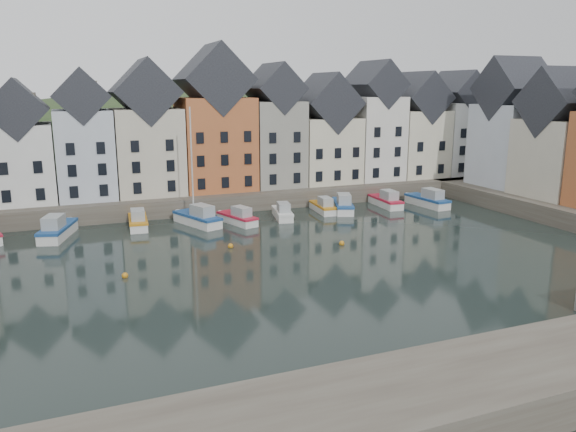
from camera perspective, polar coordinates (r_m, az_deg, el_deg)
ground at (r=46.37m, az=1.71°, el=-5.27°), size 260.00×260.00×0.00m
far_quay at (r=73.77m, az=-7.66°, el=2.27°), size 90.00×16.00×2.00m
hillside at (r=103.18m, az=-10.96°, el=-5.66°), size 153.60×70.40×64.00m
far_terrace at (r=71.69m, az=-4.94°, el=8.39°), size 72.37×8.16×17.78m
right_terrace at (r=72.53m, az=26.19°, el=7.21°), size 8.30×24.25×16.36m
mooring_buoys at (r=49.79m, az=-5.00°, el=-3.85°), size 20.50×5.50×0.50m
boat_b at (r=59.74m, az=-22.40°, el=-1.33°), size 4.04×7.15×2.62m
boat_c at (r=61.34m, az=-15.00°, el=-0.52°), size 2.38×6.12×2.30m
boat_d at (r=61.03m, az=-9.10°, el=-0.17°), size 4.30×6.98×12.76m
boat_e at (r=61.21m, az=-5.09°, el=-0.19°), size 3.39×5.92×2.17m
boat_f at (r=63.46m, az=-0.55°, el=0.31°), size 2.82×5.73×2.11m
boat_g at (r=66.77m, az=3.62°, el=0.92°), size 2.24×5.62×2.10m
boat_h at (r=67.35m, az=5.62°, el=1.08°), size 4.18×6.72×2.47m
boat_i at (r=70.85m, az=9.95°, el=1.51°), size 2.35×6.29×2.37m
boat_j at (r=72.06m, az=14.06°, el=1.55°), size 2.56×6.76×2.54m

